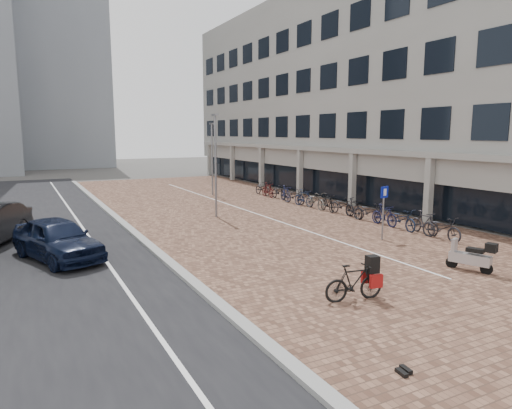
% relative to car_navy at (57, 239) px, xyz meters
% --- Properties ---
extents(ground, '(140.00, 140.00, 0.00)m').
position_rel_car_navy_xyz_m(ground, '(8.48, -5.17, -0.77)').
color(ground, '#474442').
rests_on(ground, ground).
extents(plaza_brick, '(14.50, 42.00, 0.04)m').
position_rel_car_navy_xyz_m(plaza_brick, '(10.48, 6.83, -0.76)').
color(plaza_brick, brown).
rests_on(plaza_brick, ground).
extents(street_asphalt, '(8.00, 50.00, 0.03)m').
position_rel_car_navy_xyz_m(street_asphalt, '(-0.52, 6.83, -0.76)').
color(street_asphalt, black).
rests_on(street_asphalt, ground).
extents(curb, '(0.35, 42.00, 0.14)m').
position_rel_car_navy_xyz_m(curb, '(3.38, 6.83, -0.70)').
color(curb, gray).
rests_on(curb, ground).
extents(lane_line, '(0.12, 44.00, 0.00)m').
position_rel_car_navy_xyz_m(lane_line, '(1.48, 6.83, -0.75)').
color(lane_line, white).
rests_on(lane_line, street_asphalt).
extents(parking_line, '(0.10, 30.00, 0.00)m').
position_rel_car_navy_xyz_m(parking_line, '(10.68, 6.83, -0.73)').
color(parking_line, white).
rests_on(parking_line, plaza_brick).
extents(office_building, '(8.40, 40.00, 15.00)m').
position_rel_car_navy_xyz_m(office_building, '(21.45, 10.83, 7.68)').
color(office_building, '#979792').
rests_on(office_building, ground).
extents(car_navy, '(3.25, 4.86, 1.54)m').
position_rel_car_navy_xyz_m(car_navy, '(0.00, 0.00, 0.00)').
color(car_navy, black).
rests_on(car_navy, ground).
extents(hero_bike, '(1.79, 0.76, 1.23)m').
position_rel_car_navy_xyz_m(hero_bike, '(6.82, -8.18, -0.22)').
color(hero_bike, black).
rests_on(hero_bike, ground).
extents(shoes, '(0.42, 0.37, 0.10)m').
position_rel_car_navy_xyz_m(shoes, '(5.18, -11.70, -0.72)').
color(shoes, black).
rests_on(shoes, ground).
extents(scooter_front, '(0.98, 1.61, 1.05)m').
position_rel_car_navy_xyz_m(scooter_front, '(11.98, -7.80, -0.24)').
color(scooter_front, '#B3B3B9').
rests_on(scooter_front, ground).
extents(parking_sign, '(0.48, 0.15, 2.32)m').
position_rel_car_navy_xyz_m(parking_sign, '(12.57, -3.04, 0.77)').
color(parking_sign, slate).
rests_on(parking_sign, ground).
extents(lamp_near, '(0.12, 0.12, 5.47)m').
position_rel_car_navy_xyz_m(lamp_near, '(8.32, 5.21, 1.97)').
color(lamp_near, slate).
rests_on(lamp_near, ground).
extents(lamp_far, '(0.12, 0.12, 5.20)m').
position_rel_car_navy_xyz_m(lamp_far, '(11.49, 13.60, 1.83)').
color(lamp_far, slate).
rests_on(lamp_far, ground).
extents(bike_row, '(1.28, 18.10, 1.05)m').
position_rel_car_navy_xyz_m(bike_row, '(14.77, 3.88, -0.25)').
color(bike_row, black).
rests_on(bike_row, ground).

